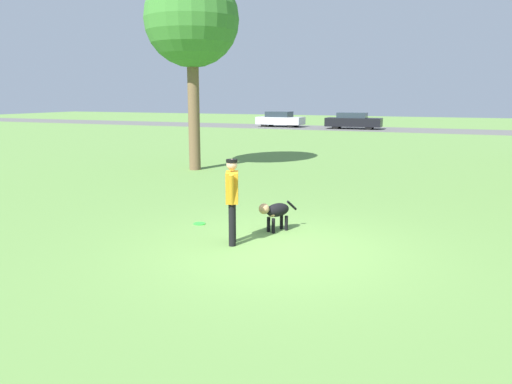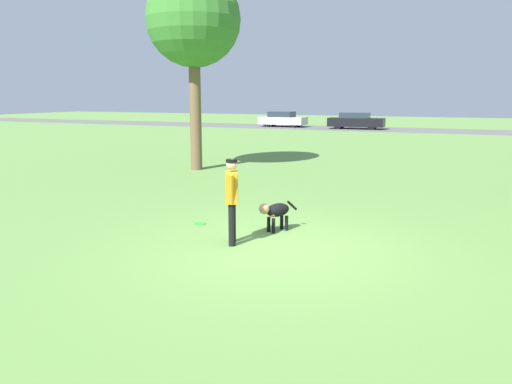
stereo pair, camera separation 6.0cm
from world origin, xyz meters
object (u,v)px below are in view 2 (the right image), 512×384
at_px(frisbee, 200,224).
at_px(parked_car_black, 356,121).
at_px(person, 232,195).
at_px(dog, 275,211).
at_px(parked_car_silver, 283,119).
at_px(tree_near_left, 193,21).

xyz_separation_m(frisbee, parked_car_black, (-3.59, 32.13, 0.66)).
bearing_deg(person, parked_car_black, 164.30).
distance_m(frisbee, parked_car_black, 32.34).
relative_size(dog, frisbee, 3.63).
height_order(dog, parked_car_black, parked_car_black).
distance_m(parked_car_silver, parked_car_black, 6.56).
bearing_deg(parked_car_silver, person, -70.31).
distance_m(dog, parked_car_black, 32.49).
height_order(parked_car_silver, parked_car_black, parked_car_black).
bearing_deg(person, parked_car_silver, 174.76).
height_order(tree_near_left, parked_car_black, tree_near_left).
bearing_deg(frisbee, tree_near_left, 120.45).
bearing_deg(frisbee, dog, 2.84).
bearing_deg(frisbee, parked_car_black, 96.37).
bearing_deg(dog, frisbee, -58.68).
distance_m(person, parked_car_silver, 35.42).
height_order(person, parked_car_silver, person).
xyz_separation_m(person, parked_car_silver, (-11.43, 33.52, -0.27)).
height_order(dog, parked_car_silver, parked_car_silver).
bearing_deg(parked_car_silver, parked_car_black, -2.22).
xyz_separation_m(tree_near_left, parked_car_black, (0.53, 25.12, -4.66)).
bearing_deg(parked_car_silver, frisbee, -71.81).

